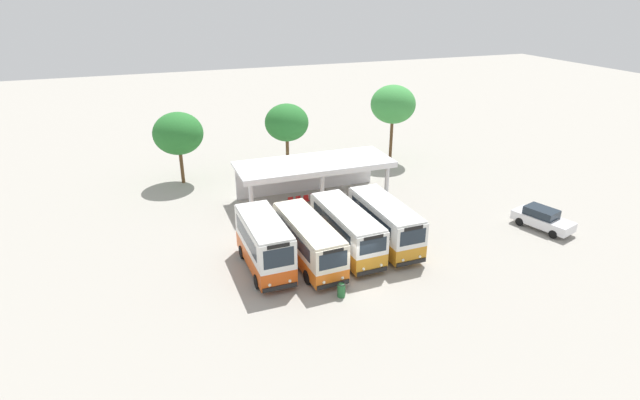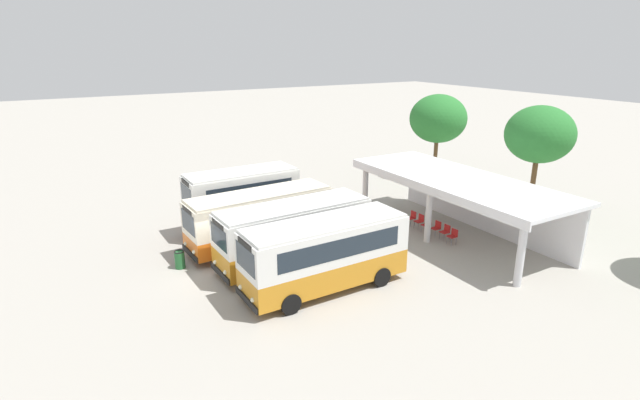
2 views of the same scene
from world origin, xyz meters
TOP-DOWN VIEW (x-y plane):
  - ground_plane at (0.00, 0.00)m, footprint 180.00×180.00m
  - city_bus_nearest_orange at (-4.98, 3.47)m, footprint 2.49×6.59m
  - city_bus_second_in_row at (-2.04, 3.33)m, footprint 2.66×8.00m
  - city_bus_middle_cream at (0.90, 3.84)m, footprint 2.60×7.85m
  - city_bus_fourth_amber at (3.84, 3.86)m, footprint 2.48×7.61m
  - terminal_canopy at (2.00, 14.10)m, footprint 13.22×5.00m
  - waiting_chair_end_by_column at (-0.43, 12.50)m, footprint 0.45×0.45m
  - waiting_chair_second_from_end at (0.25, 12.52)m, footprint 0.45×0.45m
  - waiting_chair_middle_seat at (0.93, 12.47)m, footprint 0.45×0.45m
  - waiting_chair_fourth_seat at (1.61, 12.57)m, footprint 0.45×0.45m
  - waiting_chair_fifth_seat at (2.29, 12.61)m, footprint 0.45×0.45m
  - waiting_chair_far_end_seat at (2.97, 12.50)m, footprint 0.45×0.45m
  - roadside_tree_behind_canopy at (1.74, 20.46)m, footprint 4.15×4.15m
  - roadside_tree_west_of_canopy at (-8.22, 21.51)m, footprint 4.51×4.51m
  - litter_bin_apron at (-1.55, -1.17)m, footprint 0.49×0.49m

SIDE VIEW (x-z plane):
  - ground_plane at x=0.00m, z-range 0.00..0.00m
  - litter_bin_apron at x=-1.55m, z-range 0.01..0.91m
  - waiting_chair_end_by_column at x=-0.43m, z-range 0.09..0.95m
  - waiting_chair_second_from_end at x=0.25m, z-range 0.09..0.95m
  - waiting_chair_middle_seat at x=0.93m, z-range 0.09..0.95m
  - waiting_chair_fourth_seat at x=1.61m, z-range 0.09..0.95m
  - waiting_chair_fifth_seat at x=2.29m, z-range 0.09..0.95m
  - waiting_chair_far_end_seat at x=2.97m, z-range 0.09..0.95m
  - city_bus_second_in_row at x=-2.04m, z-range 0.17..3.20m
  - city_bus_middle_cream at x=0.90m, z-range 0.17..3.31m
  - city_bus_fourth_amber at x=3.84m, z-range 0.17..3.38m
  - city_bus_nearest_orange at x=-4.98m, z-range 0.17..3.69m
  - terminal_canopy at x=2.00m, z-range 0.90..4.30m
  - roadside_tree_west_of_canopy at x=-8.22m, z-range 1.41..8.09m
  - roadside_tree_behind_canopy at x=1.74m, z-range 1.67..8.58m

